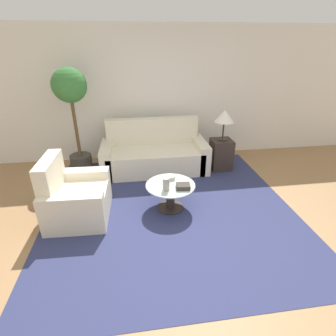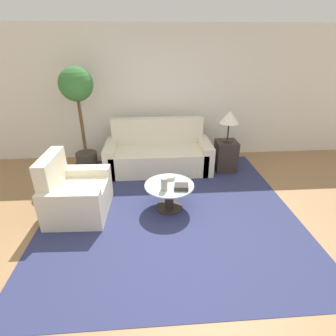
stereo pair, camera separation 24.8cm
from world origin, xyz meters
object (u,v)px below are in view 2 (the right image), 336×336
(table_lamp, at_px, (230,118))
(vase, at_px, (164,184))
(coffee_table, at_px, (169,193))
(potted_plant, at_px, (78,101))
(sofa_main, at_px, (158,154))
(bowl, at_px, (170,177))
(armchair, at_px, (74,195))
(book_stack, at_px, (181,187))

(table_lamp, xyz_separation_m, vase, (-1.27, -1.38, -0.55))
(coffee_table, height_order, potted_plant, potted_plant)
(sofa_main, distance_m, potted_plant, 1.75)
(sofa_main, xyz_separation_m, bowl, (0.13, -1.25, 0.14))
(potted_plant, bearing_deg, vase, -49.52)
(vase, relative_size, bowl, 1.22)
(sofa_main, xyz_separation_m, armchair, (-1.27, -1.43, -0.01))
(table_lamp, distance_m, book_stack, 1.81)
(book_stack, bearing_deg, armchair, -178.60)
(table_lamp, height_order, bowl, table_lamp)
(vase, xyz_separation_m, bowl, (0.11, 0.32, -0.06))
(sofa_main, distance_m, table_lamp, 1.50)
(sofa_main, bearing_deg, bowl, -83.97)
(armchair, xyz_separation_m, table_lamp, (2.56, 1.24, 0.75))
(vase, relative_size, book_stack, 0.88)
(sofa_main, bearing_deg, book_stack, -80.28)
(coffee_table, height_order, bowl, bowl)
(sofa_main, xyz_separation_m, vase, (0.02, -1.56, 0.20))
(bowl, height_order, book_stack, book_stack)
(coffee_table, relative_size, vase, 3.94)
(vase, height_order, book_stack, vase)
(armchair, distance_m, book_stack, 1.55)
(coffee_table, xyz_separation_m, table_lamp, (1.19, 1.24, 0.78))
(sofa_main, relative_size, bowl, 13.27)
(sofa_main, distance_m, book_stack, 1.58)
(book_stack, bearing_deg, table_lamp, 59.28)
(vase, bearing_deg, coffee_table, 59.35)
(vase, distance_m, book_stack, 0.25)
(table_lamp, relative_size, potted_plant, 0.30)
(sofa_main, distance_m, bowl, 1.26)
(coffee_table, bearing_deg, book_stack, -39.23)
(potted_plant, relative_size, vase, 10.36)
(table_lamp, bearing_deg, bowl, -137.57)
(armchair, height_order, potted_plant, potted_plant)
(potted_plant, bearing_deg, armchair, -84.79)
(sofa_main, relative_size, potted_plant, 1.05)
(potted_plant, xyz_separation_m, bowl, (1.54, -1.36, -0.88))
(coffee_table, bearing_deg, armchair, -179.85)
(bowl, bearing_deg, potted_plant, 138.54)
(sofa_main, xyz_separation_m, table_lamp, (1.29, -0.19, 0.75))
(armchair, relative_size, coffee_table, 1.33)
(coffee_table, relative_size, bowl, 4.81)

